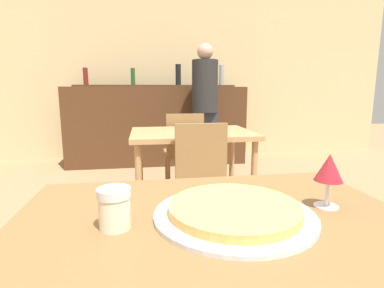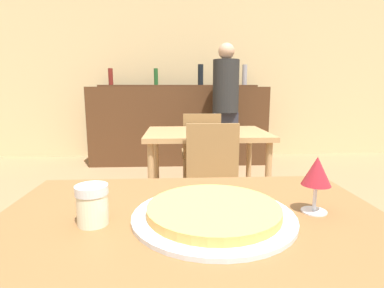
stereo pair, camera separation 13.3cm
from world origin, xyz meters
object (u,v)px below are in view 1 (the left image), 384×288
object	(u,v)px
person_standing	(205,104)
wine_glass	(329,169)
chair_far_side_back	(184,148)
pizza_tray	(234,211)
cheese_shaker	(114,208)
chair_far_side_front	(204,177)

from	to	relation	value
person_standing	wine_glass	bearing A→B (deg)	-94.85
chair_far_side_back	wine_glass	world-z (taller)	wine_glass
pizza_tray	cheese_shaker	bearing A→B (deg)	-176.49
chair_far_side_back	person_standing	bearing A→B (deg)	-114.66
chair_far_side_front	cheese_shaker	world-z (taller)	same
person_standing	wine_glass	distance (m)	3.17
person_standing	wine_glass	world-z (taller)	person_standing
cheese_shaker	person_standing	distance (m)	3.32
cheese_shaker	wine_glass	size ratio (longest dim) A/B	0.65
wine_glass	cheese_shaker	bearing A→B (deg)	-175.78
chair_far_side_front	pizza_tray	bearing A→B (deg)	-97.49
chair_far_side_back	cheese_shaker	size ratio (longest dim) A/B	8.40
pizza_tray	chair_far_side_back	bearing A→B (deg)	85.97
wine_glass	pizza_tray	bearing A→B (deg)	-175.02
chair_far_side_front	wine_glass	distance (m)	1.29
cheese_shaker	wine_glass	distance (m)	0.60
chair_far_side_back	pizza_tray	world-z (taller)	chair_far_side_back
cheese_shaker	wine_glass	xyz separation A→B (m)	(0.60, 0.04, 0.06)
chair_far_side_front	cheese_shaker	size ratio (longest dim) A/B	8.40
person_standing	wine_glass	size ratio (longest dim) A/B	10.63
chair_far_side_back	cheese_shaker	world-z (taller)	same
chair_far_side_back	wine_glass	distance (m)	2.34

